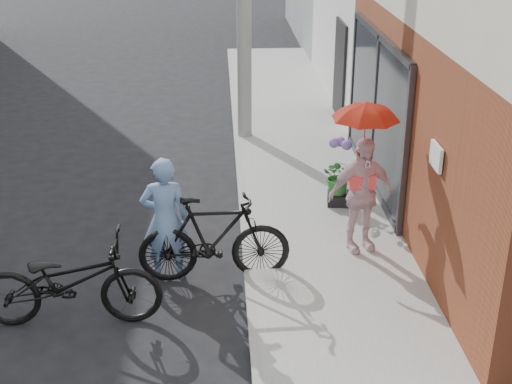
{
  "coord_description": "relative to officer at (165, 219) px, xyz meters",
  "views": [
    {
      "loc": [
        0.6,
        -7.58,
        4.83
      ],
      "look_at": [
        1.05,
        0.9,
        1.1
      ],
      "focal_mm": 50.0,
      "sensor_mm": 36.0,
      "label": 1
    }
  ],
  "objects": [
    {
      "name": "officer",
      "position": [
        0.0,
        0.0,
        0.0
      ],
      "size": [
        0.64,
        0.44,
        1.69
      ],
      "primitive_type": "imported",
      "rotation": [
        0.0,
        0.0,
        3.2
      ],
      "color": "#6587B4",
      "rests_on": "ground"
    },
    {
      "name": "kimono_woman",
      "position": [
        2.61,
        0.44,
        0.09
      ],
      "size": [
        1.03,
        0.65,
        1.63
      ],
      "primitive_type": "imported",
      "rotation": [
        0.0,
        0.0,
        0.28
      ],
      "color": "beige",
      "rests_on": "sidewalk"
    },
    {
      "name": "ground",
      "position": [
        0.13,
        -0.67,
        -0.84
      ],
      "size": [
        80.0,
        80.0,
        0.0
      ],
      "primitive_type": "plane",
      "color": "black",
      "rests_on": "ground"
    },
    {
      "name": "sidewalk",
      "position": [
        2.23,
        1.33,
        -0.78
      ],
      "size": [
        2.2,
        24.0,
        0.12
      ],
      "primitive_type": "cube",
      "color": "#979691",
      "rests_on": "ground"
    },
    {
      "name": "bike_right",
      "position": [
        0.63,
        -0.09,
        -0.25
      ],
      "size": [
        1.99,
        0.63,
        1.18
      ],
      "primitive_type": "imported",
      "rotation": [
        0.0,
        0.0,
        1.61
      ],
      "color": "black",
      "rests_on": "ground"
    },
    {
      "name": "potted_plant",
      "position": [
        2.57,
        1.93,
        -0.25
      ],
      "size": [
        0.53,
        0.46,
        0.59
      ],
      "primitive_type": "imported",
      "color": "#30722D",
      "rests_on": "planter"
    },
    {
      "name": "curb",
      "position": [
        1.07,
        1.33,
        -0.78
      ],
      "size": [
        0.12,
        24.0,
        0.12
      ],
      "primitive_type": "cube",
      "color": "#9E9E99",
      "rests_on": "ground"
    },
    {
      "name": "bike_left",
      "position": [
        -1.05,
        -1.01,
        -0.28
      ],
      "size": [
        2.14,
        0.75,
        1.12
      ],
      "primitive_type": "imported",
      "rotation": [
        0.0,
        0.0,
        1.57
      ],
      "color": "black",
      "rests_on": "ground"
    },
    {
      "name": "planter",
      "position": [
        2.57,
        1.93,
        -0.64
      ],
      "size": [
        0.38,
        0.38,
        0.18
      ],
      "primitive_type": "cube",
      "rotation": [
        0.0,
        0.0,
        -0.13
      ],
      "color": "black",
      "rests_on": "sidewalk"
    },
    {
      "name": "parasol",
      "position": [
        2.61,
        0.44,
        1.28
      ],
      "size": [
        0.85,
        0.85,
        0.75
      ],
      "primitive_type": "imported",
      "color": "red",
      "rests_on": "kimono_woman"
    }
  ]
}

